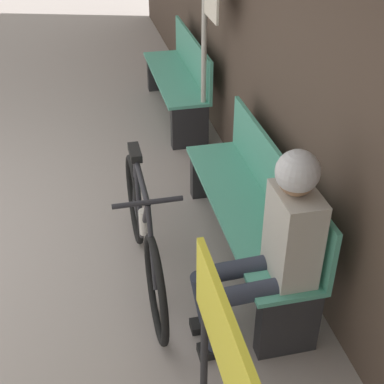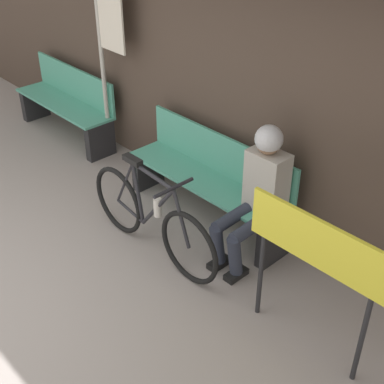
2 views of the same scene
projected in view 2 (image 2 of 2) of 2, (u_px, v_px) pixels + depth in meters
storefront_wall at (201, 31)px, 4.84m from camera, size 12.00×0.56×3.20m
park_bench_near at (209, 181)px, 5.05m from camera, size 1.81×0.42×0.85m
bicycle at (151, 219)px, 4.61m from camera, size 1.62×0.40×0.89m
person_seated at (258, 187)px, 4.40m from camera, size 0.34×0.66×1.24m
park_bench_far at (67, 105)px, 6.58m from camera, size 1.60×0.42×0.85m
banner_pole at (106, 21)px, 5.46m from camera, size 0.45×0.05×2.39m
signboard at (316, 253)px, 3.47m from camera, size 1.07×0.04×1.10m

